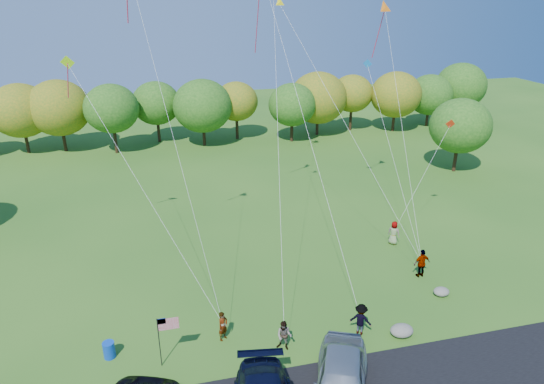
# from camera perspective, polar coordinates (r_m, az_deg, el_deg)

# --- Properties ---
(ground) EXTENTS (140.00, 140.00, 0.00)m
(ground) POSITION_cam_1_polar(r_m,az_deg,el_deg) (25.99, 1.38, -18.57)
(ground) COLOR #2B5F1B
(ground) RESTS_ON ground
(treeline) EXTENTS (75.64, 28.03, 8.20)m
(treeline) POSITION_cam_1_polar(r_m,az_deg,el_deg) (57.02, -6.14, 9.89)
(treeline) COLOR #331F12
(treeline) RESTS_ON ground
(minivan_silver) EXTENTS (4.55, 6.31, 2.00)m
(minivan_silver) POSITION_cam_1_polar(r_m,az_deg,el_deg) (23.34, 8.14, -21.14)
(minivan_silver) COLOR #AAB0B5
(minivan_silver) RESTS_ON asphalt_lane
(flyer_a) EXTENTS (0.73, 0.70, 1.68)m
(flyer_a) POSITION_cam_1_polar(r_m,az_deg,el_deg) (26.50, -5.79, -15.42)
(flyer_a) COLOR #4C4C59
(flyer_a) RESTS_ON ground
(flyer_b) EXTENTS (1.02, 0.96, 1.66)m
(flyer_b) POSITION_cam_1_polar(r_m,az_deg,el_deg) (25.80, 1.44, -16.54)
(flyer_b) COLOR #4C4C59
(flyer_b) RESTS_ON ground
(flyer_c) EXTENTS (1.35, 1.23, 1.82)m
(flyer_c) POSITION_cam_1_polar(r_m,az_deg,el_deg) (27.10, 10.39, -14.53)
(flyer_c) COLOR #4C4C59
(flyer_c) RESTS_ON ground
(flyer_d) EXTENTS (1.17, 0.56, 1.95)m
(flyer_d) POSITION_cam_1_polar(r_m,az_deg,el_deg) (32.77, 17.21, -8.01)
(flyer_d) COLOR #4C4C59
(flyer_d) RESTS_ON ground
(flyer_e) EXTENTS (1.00, 1.02, 1.77)m
(flyer_e) POSITION_cam_1_polar(r_m,az_deg,el_deg) (36.29, 14.13, -4.68)
(flyer_e) COLOR #4C4C59
(flyer_e) RESTS_ON ground
(trash_barrel) EXTENTS (0.59, 0.59, 0.89)m
(trash_barrel) POSITION_cam_1_polar(r_m,az_deg,el_deg) (26.85, -18.62, -17.19)
(trash_barrel) COLOR #0C3EB7
(trash_barrel) RESTS_ON ground
(flag_assembly) EXTENTS (1.03, 0.67, 2.79)m
(flag_assembly) POSITION_cam_1_polar(r_m,az_deg,el_deg) (24.65, -12.51, -15.50)
(flag_assembly) COLOR black
(flag_assembly) RESTS_ON ground
(boulder_near) EXTENTS (1.27, 1.00, 0.64)m
(boulder_near) POSITION_cam_1_polar(r_m,az_deg,el_deg) (27.80, 15.02, -15.47)
(boulder_near) COLOR #9D9C89
(boulder_near) RESTS_ON ground
(boulder_far) EXTENTS (0.97, 0.81, 0.51)m
(boulder_far) POSITION_cam_1_polar(r_m,az_deg,el_deg) (31.66, 19.30, -11.01)
(boulder_far) COLOR gray
(boulder_far) RESTS_ON ground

